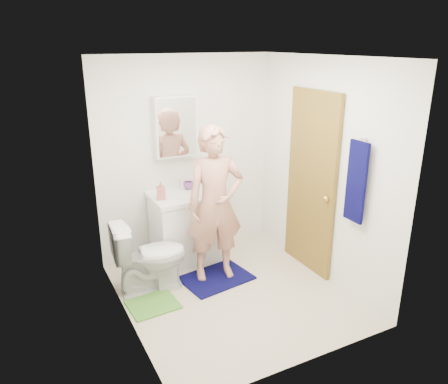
# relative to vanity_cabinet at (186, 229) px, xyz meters

# --- Properties ---
(floor) EXTENTS (2.20, 2.40, 0.02)m
(floor) POSITION_rel_vanity_cabinet_xyz_m (0.15, -0.91, -0.41)
(floor) COLOR beige
(floor) RESTS_ON ground
(ceiling) EXTENTS (2.20, 2.40, 0.02)m
(ceiling) POSITION_rel_vanity_cabinet_xyz_m (0.15, -0.91, 2.01)
(ceiling) COLOR white
(ceiling) RESTS_ON ground
(wall_back) EXTENTS (2.20, 0.02, 2.40)m
(wall_back) POSITION_rel_vanity_cabinet_xyz_m (0.15, 0.30, 0.80)
(wall_back) COLOR white
(wall_back) RESTS_ON ground
(wall_front) EXTENTS (2.20, 0.02, 2.40)m
(wall_front) POSITION_rel_vanity_cabinet_xyz_m (0.15, -2.12, 0.80)
(wall_front) COLOR white
(wall_front) RESTS_ON ground
(wall_left) EXTENTS (0.02, 2.40, 2.40)m
(wall_left) POSITION_rel_vanity_cabinet_xyz_m (-0.96, -0.91, 0.80)
(wall_left) COLOR white
(wall_left) RESTS_ON ground
(wall_right) EXTENTS (0.02, 2.40, 2.40)m
(wall_right) POSITION_rel_vanity_cabinet_xyz_m (1.26, -0.91, 0.80)
(wall_right) COLOR white
(wall_right) RESTS_ON ground
(vanity_cabinet) EXTENTS (0.75, 0.55, 0.80)m
(vanity_cabinet) POSITION_rel_vanity_cabinet_xyz_m (0.00, 0.00, 0.00)
(vanity_cabinet) COLOR white
(vanity_cabinet) RESTS_ON floor
(countertop) EXTENTS (0.79, 0.59, 0.05)m
(countertop) POSITION_rel_vanity_cabinet_xyz_m (0.00, 0.00, 0.43)
(countertop) COLOR white
(countertop) RESTS_ON vanity_cabinet
(sink_basin) EXTENTS (0.40, 0.40, 0.03)m
(sink_basin) POSITION_rel_vanity_cabinet_xyz_m (0.00, 0.00, 0.44)
(sink_basin) COLOR white
(sink_basin) RESTS_ON countertop
(faucet) EXTENTS (0.03, 0.03, 0.12)m
(faucet) POSITION_rel_vanity_cabinet_xyz_m (0.00, 0.18, 0.51)
(faucet) COLOR silver
(faucet) RESTS_ON countertop
(medicine_cabinet) EXTENTS (0.50, 0.12, 0.70)m
(medicine_cabinet) POSITION_rel_vanity_cabinet_xyz_m (0.00, 0.22, 1.20)
(medicine_cabinet) COLOR white
(medicine_cabinet) RESTS_ON wall_back
(mirror_panel) EXTENTS (0.46, 0.01, 0.66)m
(mirror_panel) POSITION_rel_vanity_cabinet_xyz_m (0.00, 0.16, 1.20)
(mirror_panel) COLOR white
(mirror_panel) RESTS_ON wall_back
(door) EXTENTS (0.05, 0.80, 2.05)m
(door) POSITION_rel_vanity_cabinet_xyz_m (1.22, -0.76, 0.62)
(door) COLOR olive
(door) RESTS_ON ground
(door_knob) EXTENTS (0.07, 0.07, 0.07)m
(door_knob) POSITION_rel_vanity_cabinet_xyz_m (1.18, -1.08, 0.55)
(door_knob) COLOR gold
(door_knob) RESTS_ON door
(towel) EXTENTS (0.03, 0.24, 0.80)m
(towel) POSITION_rel_vanity_cabinet_xyz_m (1.18, -1.48, 0.85)
(towel) COLOR #07063D
(towel) RESTS_ON wall_right
(towel_hook) EXTENTS (0.06, 0.02, 0.02)m
(towel_hook) POSITION_rel_vanity_cabinet_xyz_m (1.22, -1.48, 1.27)
(towel_hook) COLOR silver
(towel_hook) RESTS_ON wall_right
(toilet) EXTENTS (0.80, 0.50, 0.78)m
(toilet) POSITION_rel_vanity_cabinet_xyz_m (-0.59, -0.44, -0.01)
(toilet) COLOR white
(toilet) RESTS_ON floor
(bath_mat) EXTENTS (0.81, 0.64, 0.02)m
(bath_mat) POSITION_rel_vanity_cabinet_xyz_m (0.12, -0.58, -0.39)
(bath_mat) COLOR #07063D
(bath_mat) RESTS_ON floor
(green_rug) EXTENTS (0.51, 0.44, 0.02)m
(green_rug) POSITION_rel_vanity_cabinet_xyz_m (-0.68, -0.75, -0.39)
(green_rug) COLOR #569E34
(green_rug) RESTS_ON floor
(soap_dispenser) EXTENTS (0.12, 0.12, 0.21)m
(soap_dispenser) POSITION_rel_vanity_cabinet_xyz_m (-0.30, -0.04, 0.56)
(soap_dispenser) COLOR #BC6758
(soap_dispenser) RESTS_ON countertop
(toothbrush_cup) EXTENTS (0.15, 0.15, 0.09)m
(toothbrush_cup) POSITION_rel_vanity_cabinet_xyz_m (0.10, 0.14, 0.50)
(toothbrush_cup) COLOR #7F4598
(toothbrush_cup) RESTS_ON countertop
(man) EXTENTS (0.68, 0.51, 1.71)m
(man) POSITION_rel_vanity_cabinet_xyz_m (0.14, -0.53, 0.47)
(man) COLOR tan
(man) RESTS_ON bath_mat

